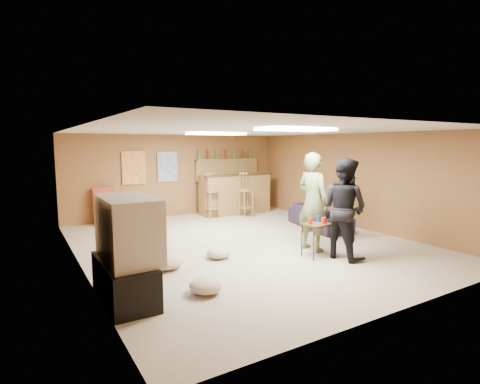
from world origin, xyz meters
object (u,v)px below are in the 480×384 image
tv_body (128,229)px  person_olive (313,202)px  tray_table (316,240)px  bar_counter (235,194)px  sofa (319,217)px  person_black (344,208)px

tv_body → person_olive: bearing=7.7°
tv_body → tray_table: (3.24, 0.11, -0.61)m
bar_counter → tv_body: bearing=-133.0°
person_olive → tv_body: bearing=88.7°
tv_body → bar_counter: bearing=47.0°
bar_counter → tray_table: bar_counter is taller
sofa → bar_counter: bearing=26.7°
bar_counter → person_olive: size_ratio=1.11×
bar_counter → tray_table: (-0.91, -4.34, -0.26)m
person_black → sofa: size_ratio=0.95×
tv_body → person_black: person_black is taller
tv_body → sofa: (4.86, 1.78, -0.64)m
bar_counter → tray_table: size_ratio=3.40×
bar_counter → sofa: bar_counter is taller
tray_table → bar_counter: bearing=78.1°
sofa → tray_table: 2.33m
tv_body → bar_counter: size_ratio=0.55×
person_black → tray_table: person_black is taller
sofa → tv_body: bearing=121.8°
bar_counter → tray_table: bearing=-101.9°
person_olive → tray_table: bearing=139.4°
tv_body → person_black: size_ratio=0.64×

